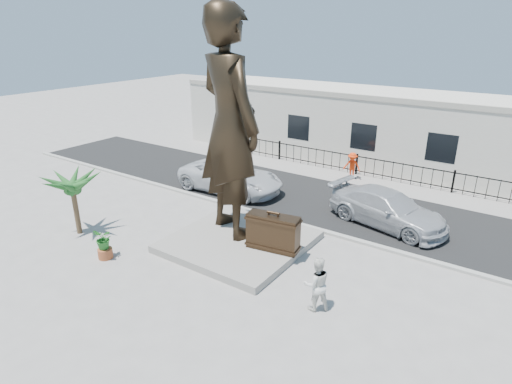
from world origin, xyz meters
TOP-DOWN VIEW (x-y plane):
  - ground at (0.00, 0.00)m, footprint 100.00×100.00m
  - street at (0.00, 8.00)m, footprint 40.00×7.00m
  - curb at (0.00, 4.50)m, footprint 40.00×0.25m
  - far_sidewalk at (0.00, 12.00)m, footprint 40.00×2.50m
  - plinth at (-0.50, 1.50)m, footprint 5.20×5.20m
  - fence at (0.00, 12.80)m, footprint 22.00×0.10m
  - building at (0.00, 17.00)m, footprint 28.00×7.00m
  - statue at (-1.26, 2.00)m, footprint 3.89×3.25m
  - suitcase at (1.13, 1.52)m, footprint 2.12×0.97m
  - tourist at (4.07, -0.57)m, footprint 1.12×1.11m
  - car_white at (-4.60, 6.26)m, footprint 5.94×2.89m
  - car_silver at (3.88, 6.82)m, footprint 5.82×3.38m
  - worker at (0.08, 11.86)m, footprint 1.05×0.64m
  - palm_tree at (-6.93, -1.60)m, footprint 1.80×1.80m
  - planter at (-4.16, -2.33)m, footprint 0.56×0.56m
  - shrub at (-4.16, -2.33)m, footprint 0.94×0.88m

SIDE VIEW (x-z plane):
  - ground at x=0.00m, z-range 0.00..0.00m
  - palm_tree at x=-6.93m, z-range -1.60..1.60m
  - street at x=0.00m, z-range 0.00..0.01m
  - far_sidewalk at x=0.00m, z-range 0.00..0.02m
  - curb at x=0.00m, z-range 0.00..0.12m
  - plinth at x=-0.50m, z-range 0.00..0.30m
  - planter at x=-4.16m, z-range 0.00..0.40m
  - fence at x=0.00m, z-range 0.00..1.20m
  - car_silver at x=3.88m, z-range 0.01..1.60m
  - worker at x=0.08m, z-range 0.02..1.61m
  - shrub at x=-4.16m, z-range 0.40..1.25m
  - car_white at x=-4.60m, z-range 0.01..1.64m
  - tourist at x=4.07m, z-range 0.00..1.83m
  - suitcase at x=1.13m, z-range 0.30..1.74m
  - building at x=0.00m, z-range 0.00..4.40m
  - statue at x=-1.26m, z-range 0.30..9.39m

